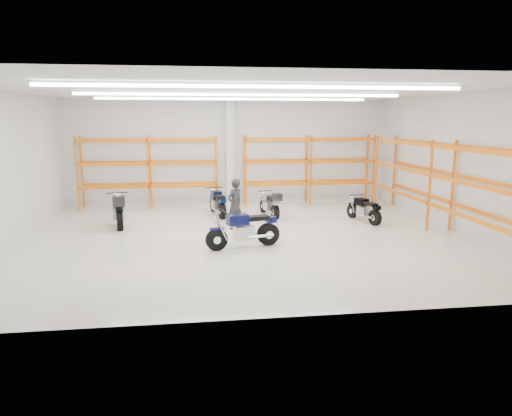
{
  "coord_description": "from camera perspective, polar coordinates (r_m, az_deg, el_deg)",
  "views": [
    {
      "loc": [
        -1.46,
        -13.86,
        3.64
      ],
      "look_at": [
        0.43,
        0.5,
        0.83
      ],
      "focal_mm": 32.0,
      "sensor_mm": 36.0,
      "label": 1
    }
  ],
  "objects": [
    {
      "name": "motorcycle_back_d",
      "position": [
        16.87,
        13.44,
        -0.28
      ],
      "size": [
        0.77,
        1.84,
        0.93
      ],
      "color": "black",
      "rests_on": "ground"
    },
    {
      "name": "structural_column",
      "position": [
        19.78,
        -3.27,
        6.94
      ],
      "size": [
        0.32,
        0.32,
        4.5
      ],
      "primitive_type": "cube",
      "color": "white",
      "rests_on": "ground"
    },
    {
      "name": "pallet_racking_back_left",
      "position": [
        19.52,
        -13.22,
        5.24
      ],
      "size": [
        5.67,
        0.87,
        3.0
      ],
      "color": "orange",
      "rests_on": "ground"
    },
    {
      "name": "motorcycle_main",
      "position": [
        13.13,
        -1.2,
        -2.79
      ],
      "size": [
        2.2,
        0.87,
        1.1
      ],
      "color": "black",
      "rests_on": "ground"
    },
    {
      "name": "motorcycle_back_b",
      "position": [
        17.56,
        -4.81,
        0.58
      ],
      "size": [
        0.73,
        2.07,
        1.02
      ],
      "color": "black",
      "rests_on": "ground"
    },
    {
      "name": "motorcycle_back_a",
      "position": [
        16.39,
        -16.8,
        -0.29
      ],
      "size": [
        0.88,
        2.31,
        1.19
      ],
      "color": "black",
      "rests_on": "ground"
    },
    {
      "name": "pallet_racking_side",
      "position": [
        16.08,
        22.21,
        3.65
      ],
      "size": [
        0.87,
        9.07,
        3.0
      ],
      "color": "orange",
      "rests_on": "ground"
    },
    {
      "name": "ground",
      "position": [
        14.4,
        -1.43,
        -3.66
      ],
      "size": [
        14.0,
        14.0,
        0.0
      ],
      "primitive_type": "plane",
      "color": "beige",
      "rests_on": "ground"
    },
    {
      "name": "motorcycle_back_c",
      "position": [
        17.3,
        1.83,
        0.46
      ],
      "size": [
        0.74,
        1.95,
        1.0
      ],
      "color": "black",
      "rests_on": "ground"
    },
    {
      "name": "standing_man",
      "position": [
        15.3,
        -2.66,
        0.48
      ],
      "size": [
        0.74,
        0.71,
        1.71
      ],
      "primitive_type": "imported",
      "rotation": [
        0.0,
        0.0,
        3.85
      ],
      "color": "black",
      "rests_on": "ground"
    },
    {
      "name": "room_shell",
      "position": [
        13.96,
        -1.51,
        9.51
      ],
      "size": [
        14.02,
        12.02,
        4.51
      ],
      "color": "silver",
      "rests_on": "ground"
    },
    {
      "name": "pallet_racking_back_right",
      "position": [
        20.02,
        6.61,
        5.6
      ],
      "size": [
        5.67,
        0.87,
        3.0
      ],
      "color": "orange",
      "rests_on": "ground"
    }
  ]
}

